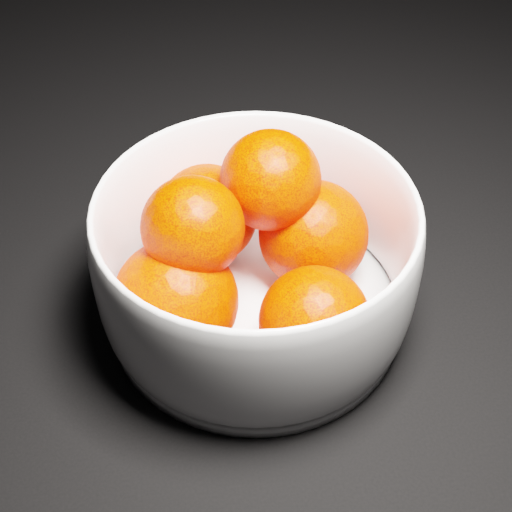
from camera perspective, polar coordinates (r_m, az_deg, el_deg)
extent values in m
cylinder|color=white|center=(0.55, 0.00, -4.21)|extent=(0.22, 0.22, 0.01)
sphere|color=#F02300|center=(0.55, 4.61, 1.73)|extent=(0.08, 0.08, 0.08)
sphere|color=#F02300|center=(0.56, -3.90, 3.35)|extent=(0.08, 0.08, 0.08)
sphere|color=#F02300|center=(0.50, -6.44, -3.58)|extent=(0.09, 0.09, 0.09)
sphere|color=#F02300|center=(0.48, 4.71, -5.24)|extent=(0.08, 0.08, 0.08)
sphere|color=#F02300|center=(0.52, 1.17, 6.08)|extent=(0.07, 0.07, 0.07)
sphere|color=#F02300|center=(0.48, -5.07, 2.29)|extent=(0.07, 0.07, 0.07)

